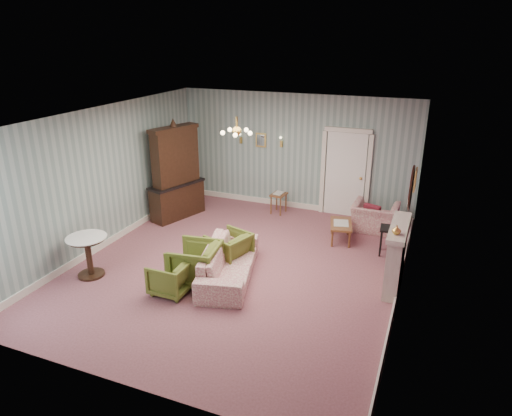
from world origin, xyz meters
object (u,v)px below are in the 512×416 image
at_px(olive_chair_c, 229,247).
at_px(pedestal_table, 89,256).
at_px(fireplace, 396,256).
at_px(dresser, 176,170).
at_px(sofa_chintz, 229,257).
at_px(olive_chair_a, 171,276).
at_px(wingback_chair, 375,213).
at_px(side_table_black, 389,241).
at_px(coffee_table, 340,232).
at_px(olive_chair_b, 196,261).

height_order(olive_chair_c, pedestal_table, pedestal_table).
height_order(olive_chair_c, fireplace, fireplace).
distance_m(dresser, fireplace, 5.51).
distance_m(sofa_chintz, fireplace, 2.99).
distance_m(olive_chair_a, dresser, 3.68).
bearing_deg(wingback_chair, fireplace, 107.97).
bearing_deg(fireplace, dresser, 164.99).
distance_m(olive_chair_a, wingback_chair, 4.98).
distance_m(fireplace, side_table_black, 1.27).
height_order(fireplace, side_table_black, fireplace).
relative_size(fireplace, coffee_table, 1.74).
height_order(olive_chair_b, fireplace, fireplace).
xyz_separation_m(dresser, coffee_table, (4.00, 0.10, -0.98)).
relative_size(olive_chair_c, dresser, 0.31).
distance_m(olive_chair_a, coffee_table, 3.95).
relative_size(coffee_table, pedestal_table, 1.01).
xyz_separation_m(olive_chair_a, olive_chair_c, (0.49, 1.33, 0.04)).
bearing_deg(fireplace, sofa_chintz, -163.44).
bearing_deg(olive_chair_b, pedestal_table, -82.50).
bearing_deg(sofa_chintz, pedestal_table, 96.26).
distance_m(olive_chair_b, side_table_black, 3.94).
relative_size(dresser, coffee_table, 2.95).
bearing_deg(sofa_chintz, fireplace, -87.80).
relative_size(olive_chair_b, sofa_chintz, 0.39).
bearing_deg(olive_chair_c, dresser, -111.16).
distance_m(olive_chair_a, sofa_chintz, 1.12).
distance_m(sofa_chintz, wingback_chair, 3.87).
bearing_deg(sofa_chintz, olive_chair_b, 113.40).
bearing_deg(pedestal_table, fireplace, 18.44).
distance_m(sofa_chintz, side_table_black, 3.34).
distance_m(dresser, coffee_table, 4.12).
bearing_deg(wingback_chair, coffee_table, 55.83).
distance_m(olive_chair_c, pedestal_table, 2.60).
xyz_separation_m(sofa_chintz, side_table_black, (2.62, 2.06, -0.12)).
relative_size(olive_chair_b, olive_chair_c, 1.13).
bearing_deg(pedestal_table, side_table_black, 30.53).
bearing_deg(olive_chair_c, side_table_black, 137.39).
distance_m(olive_chair_c, side_table_black, 3.26).
relative_size(olive_chair_b, pedestal_table, 1.03).
xyz_separation_m(olive_chair_a, side_table_black, (3.33, 2.93, -0.03)).
bearing_deg(fireplace, wingback_chair, 106.31).
height_order(olive_chair_a, coffee_table, olive_chair_a).
xyz_separation_m(wingback_chair, side_table_black, (0.45, -1.14, -0.14)).
relative_size(olive_chair_a, wingback_chair, 0.66).
bearing_deg(olive_chair_a, wingback_chair, 145.33).
bearing_deg(pedestal_table, olive_chair_b, 15.53).
bearing_deg(wingback_chair, olive_chair_a, 56.40).
bearing_deg(olive_chair_b, side_table_black, 120.09).
distance_m(olive_chair_a, olive_chair_c, 1.42).
xyz_separation_m(olive_chair_a, coffee_table, (2.27, 3.23, -0.12)).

